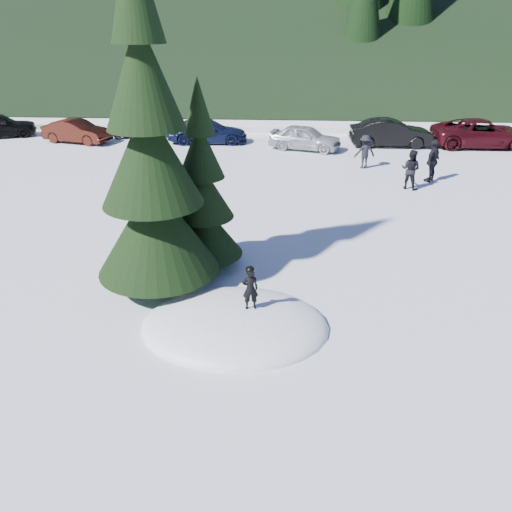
# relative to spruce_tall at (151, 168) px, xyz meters

# --- Properties ---
(ground) EXTENTS (200.00, 200.00, 0.00)m
(ground) POSITION_rel_spruce_tall_xyz_m (2.20, -1.80, -3.32)
(ground) COLOR white
(ground) RESTS_ON ground
(snow_mound) EXTENTS (4.48, 3.52, 0.96)m
(snow_mound) POSITION_rel_spruce_tall_xyz_m (2.20, -1.80, -3.32)
(snow_mound) COLOR white
(snow_mound) RESTS_ON ground
(spruce_tall) EXTENTS (3.20, 3.20, 8.60)m
(spruce_tall) POSITION_rel_spruce_tall_xyz_m (0.00, 0.00, 0.00)
(spruce_tall) COLOR black
(spruce_tall) RESTS_ON ground
(spruce_short) EXTENTS (2.20, 2.20, 5.37)m
(spruce_short) POSITION_rel_spruce_tall_xyz_m (1.00, 1.40, -1.22)
(spruce_short) COLOR black
(spruce_short) RESTS_ON ground
(child_skier) EXTENTS (0.41, 0.31, 1.03)m
(child_skier) POSITION_rel_spruce_tall_xyz_m (2.56, -1.72, -2.33)
(child_skier) COLOR black
(child_skier) RESTS_ON snow_mound
(adult_0) EXTENTS (1.03, 0.97, 1.69)m
(adult_0) POSITION_rel_spruce_tall_xyz_m (8.60, 9.31, -2.48)
(adult_0) COLOR black
(adult_0) RESTS_ON ground
(adult_1) EXTENTS (1.05, 1.15, 1.89)m
(adult_1) POSITION_rel_spruce_tall_xyz_m (9.80, 10.45, -2.38)
(adult_1) COLOR black
(adult_1) RESTS_ON ground
(adult_2) EXTENTS (1.15, 0.83, 1.60)m
(adult_2) POSITION_rel_spruce_tall_xyz_m (7.10, 12.51, -2.52)
(adult_2) COLOR black
(adult_2) RESTS_ON ground
(car_1) EXTENTS (4.25, 2.38, 1.33)m
(car_1) POSITION_rel_spruce_tall_xyz_m (-9.02, 17.08, -2.66)
(car_1) COLOR black
(car_1) RESTS_ON ground
(car_2) EXTENTS (4.89, 2.97, 1.27)m
(car_2) POSITION_rel_spruce_tall_xyz_m (-5.48, 19.29, -2.69)
(car_2) COLOR #494C50
(car_2) RESTS_ON ground
(car_3) EXTENTS (4.75, 2.16, 1.35)m
(car_3) POSITION_rel_spruce_tall_xyz_m (-1.35, 17.52, -2.65)
(car_3) COLOR black
(car_3) RESTS_ON ground
(car_4) EXTENTS (4.27, 2.70, 1.35)m
(car_4) POSITION_rel_spruce_tall_xyz_m (4.32, 16.13, -2.64)
(car_4) COLOR #A0A3A9
(car_4) RESTS_ON ground
(car_5) EXTENTS (4.64, 1.67, 1.52)m
(car_5) POSITION_rel_spruce_tall_xyz_m (9.23, 17.25, -2.56)
(car_5) COLOR black
(car_5) RESTS_ON ground
(car_6) EXTENTS (5.56, 2.58, 1.54)m
(car_6) POSITION_rel_spruce_tall_xyz_m (14.36, 17.43, -2.55)
(car_6) COLOR #35090F
(car_6) RESTS_ON ground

